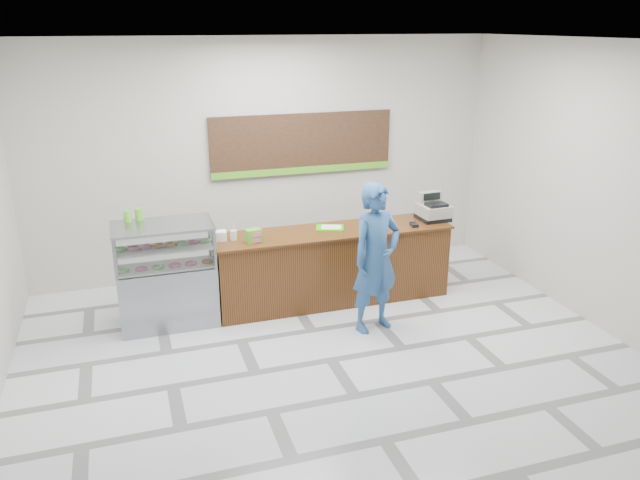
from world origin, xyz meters
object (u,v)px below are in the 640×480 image
object	(u,v)px
sales_counter	(333,266)
display_case	(166,274)
customer	(376,258)
serving_tray	(330,228)
cash_register	(433,210)

from	to	relation	value
sales_counter	display_case	world-z (taller)	display_case
sales_counter	customer	size ratio (longest dim) A/B	1.73
display_case	serving_tray	bearing A→B (deg)	1.95
display_case	serving_tray	distance (m)	2.23
sales_counter	serving_tray	world-z (taller)	serving_tray
display_case	customer	world-z (taller)	customer
serving_tray	customer	world-z (taller)	customer
sales_counter	cash_register	distance (m)	1.64
customer	cash_register	bearing A→B (deg)	21.77
sales_counter	customer	distance (m)	1.06
display_case	cash_register	xyz separation A→B (m)	(3.72, 0.02, 0.50)
cash_register	display_case	bearing A→B (deg)	177.65
serving_tray	cash_register	bearing A→B (deg)	18.09
display_case	customer	bearing A→B (deg)	-21.04
cash_register	serving_tray	distance (m)	1.52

